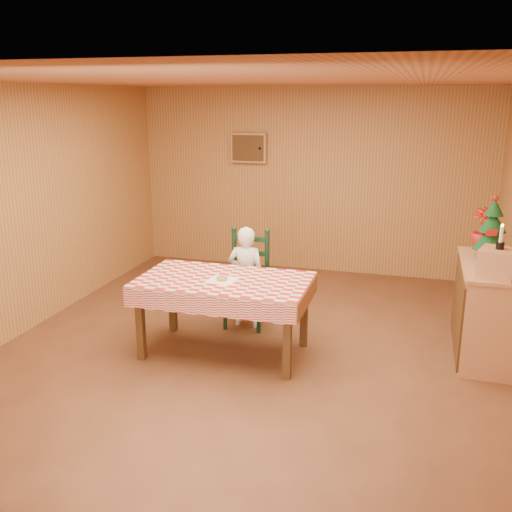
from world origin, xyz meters
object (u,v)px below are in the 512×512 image
Objects in this scene: dining_table at (224,287)px; crate at (498,263)px; shelf_unit at (485,310)px; storage_bin at (475,338)px; ladder_chair at (248,281)px; seated_child at (246,277)px; christmas_tree at (492,229)px.

crate is (2.46, 0.27, 0.37)m from dining_table.
shelf_unit reaches higher than storage_bin.
ladder_chair is 0.08m from seated_child.
christmas_tree reaches higher than seated_child.
seated_child is 2.55m from crate.
dining_table is 2.52m from storage_bin.
seated_child reaches higher than storage_bin.
seated_child is 1.81× the size of christmas_tree.
shelf_unit is 0.30m from storage_bin.
ladder_chair is (-0.00, 0.79, -0.18)m from dining_table.
crate is 0.96m from storage_bin.
christmas_tree reaches higher than dining_table.
crate reaches higher than ladder_chair.
dining_table is at bearing -159.48° from christmas_tree.
seated_child is at bearing 90.00° from dining_table.
seated_child is 2.55m from christmas_tree.
dining_table is 1.34× the size of shelf_unit.
dining_table is at bearing -90.00° from ladder_chair.
seated_child is 2.41m from storage_bin.
seated_child is 3.26× the size of storage_bin.
storage_bin is at bearing 177.66° from seated_child.
dining_table is 2.50m from crate.
ladder_chair is 2.41m from storage_bin.
shelf_unit is 0.79m from christmas_tree.
shelf_unit is at bearing -2.74° from ladder_chair.
shelf_unit is 0.71m from crate.
shelf_unit is 3.60× the size of storage_bin.
crate is (2.46, -0.46, 0.49)m from seated_child.
christmas_tree is at bearing 90.00° from crate.
christmas_tree is 1.08m from storage_bin.
ladder_chair reaches higher than shelf_unit.
seated_child reaches higher than dining_table.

